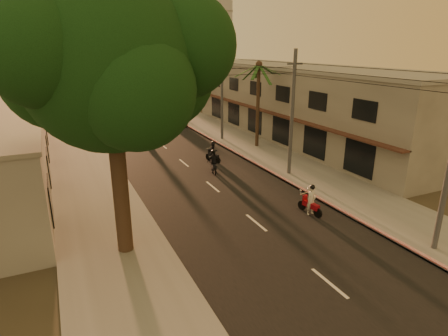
{
  "coord_description": "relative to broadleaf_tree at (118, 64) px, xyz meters",
  "views": [
    {
      "loc": [
        -9.34,
        -13.96,
        9.18
      ],
      "look_at": [
        -0.22,
        5.68,
        2.08
      ],
      "focal_mm": 30.0,
      "sensor_mm": 36.0,
      "label": 1
    }
  ],
  "objects": [
    {
      "name": "ground",
      "position": [
        6.61,
        -2.14,
        -8.48
      ],
      "size": [
        160.0,
        160.0,
        0.0
      ],
      "primitive_type": "plane",
      "color": "#383023",
      "rests_on": "ground"
    },
    {
      "name": "road",
      "position": [
        6.61,
        17.86,
        -8.47
      ],
      "size": [
        10.0,
        140.0,
        0.02
      ],
      "primitive_type": "cube",
      "color": "black",
      "rests_on": "ground"
    },
    {
      "name": "sidewalk_right",
      "position": [
        14.11,
        17.86,
        -8.42
      ],
      "size": [
        5.0,
        140.0,
        0.12
      ],
      "primitive_type": "cube",
      "color": "slate",
      "rests_on": "ground"
    },
    {
      "name": "sidewalk_left",
      "position": [
        -0.89,
        17.86,
        -8.42
      ],
      "size": [
        5.0,
        140.0,
        0.12
      ],
      "primitive_type": "cube",
      "color": "slate",
      "rests_on": "ground"
    },
    {
      "name": "curb_stripe",
      "position": [
        11.71,
        12.86,
        -8.38
      ],
      "size": [
        0.2,
        60.0,
        0.2
      ],
      "primitive_type": "cube",
      "color": "#AC1212",
      "rests_on": "ground"
    },
    {
      "name": "shophouse_row",
      "position": [
        20.57,
        15.86,
        -4.83
      ],
      "size": [
        8.8,
        34.2,
        7.3
      ],
      "color": "gray",
      "rests_on": "ground"
    },
    {
      "name": "distant_tower",
      "position": [
        22.61,
        53.86,
        5.52
      ],
      "size": [
        12.1,
        12.1,
        28.0
      ],
      "color": "#B7B5B2",
      "rests_on": "ground"
    },
    {
      "name": "broadleaf_tree",
      "position": [
        0.0,
        0.0,
        0.0
      ],
      "size": [
        9.6,
        8.7,
        12.1
      ],
      "color": "black",
      "rests_on": "ground"
    },
    {
      "name": "palm_tree",
      "position": [
        14.61,
        13.86,
        -1.33
      ],
      "size": [
        5.0,
        5.0,
        8.2
      ],
      "color": "black",
      "rests_on": "ground"
    },
    {
      "name": "utility_poles",
      "position": [
        12.81,
        17.86,
        -1.94
      ],
      "size": [
        1.2,
        48.26,
        9.0
      ],
      "color": "#38383A",
      "rests_on": "ground"
    },
    {
      "name": "filler_right",
      "position": [
        20.61,
        42.86,
        -5.48
      ],
      "size": [
        8.0,
        14.0,
        6.0
      ],
      "primitive_type": "cube",
      "color": "gray",
      "rests_on": "ground"
    },
    {
      "name": "filler_left_near",
      "position": [
        -7.39,
        31.86,
        -6.28
      ],
      "size": [
        8.0,
        14.0,
        4.4
      ],
      "primitive_type": "cube",
      "color": "gray",
      "rests_on": "ground"
    },
    {
      "name": "filler_left_far",
      "position": [
        -7.39,
        49.86,
        -4.98
      ],
      "size": [
        8.0,
        14.0,
        7.0
      ],
      "primitive_type": "cube",
      "color": "gray",
      "rests_on": "ground"
    },
    {
      "name": "scooter_red",
      "position": [
        9.97,
        -0.46,
        -7.68
      ],
      "size": [
        0.79,
        1.83,
        1.81
      ],
      "rotation": [
        0.0,
        0.0,
        0.14
      ],
      "color": "black",
      "rests_on": "ground"
    },
    {
      "name": "scooter_mid_a",
      "position": [
        8.96,
        11.14,
        -7.66
      ],
      "size": [
        1.17,
        1.78,
        1.79
      ],
      "rotation": [
        0.0,
        0.0,
        0.29
      ],
      "color": "black",
      "rests_on": "ground"
    },
    {
      "name": "scooter_mid_b",
      "position": [
        7.89,
        8.62,
        -7.65
      ],
      "size": [
        1.21,
        1.81,
        1.82
      ],
      "rotation": [
        0.0,
        0.0,
        -0.25
      ],
      "color": "black",
      "rests_on": "ground"
    },
    {
      "name": "scooter_far_a",
      "position": [
        5.3,
        18.65,
        -7.63
      ],
      "size": [
        0.88,
        1.94,
        1.91
      ],
      "rotation": [
        0.0,
        0.0,
        0.0
      ],
      "color": "black",
      "rests_on": "ground"
    },
    {
      "name": "parked_car",
      "position": [
        10.8,
        26.91,
        -7.81
      ],
      "size": [
        1.72,
        4.17,
        1.34
      ],
      "primitive_type": "imported",
      "rotation": [
        0.0,
        0.0,
        0.04
      ],
      "color": "#A5A7AD",
      "rests_on": "ground"
    }
  ]
}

